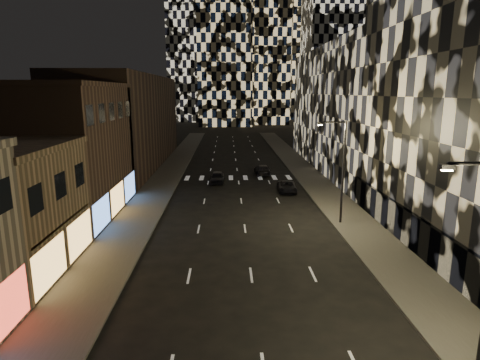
{
  "coord_description": "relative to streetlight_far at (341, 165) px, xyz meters",
  "views": [
    {
      "loc": [
        -1.5,
        -3.89,
        11.56
      ],
      "look_at": [
        -0.68,
        21.31,
        6.0
      ],
      "focal_mm": 30.0,
      "sensor_mm": 36.0,
      "label": 1
    }
  ],
  "objects": [
    {
      "name": "sidewalk_left",
      "position": [
        -18.35,
        20.0,
        -5.28
      ],
      "size": [
        4.0,
        120.0,
        0.15
      ],
      "primitive_type": "cube",
      "color": "#47443F",
      "rests_on": "ground"
    },
    {
      "name": "sidewalk_right",
      "position": [
        1.65,
        20.0,
        -5.28
      ],
      "size": [
        4.0,
        120.0,
        0.15
      ],
      "primitive_type": "cube",
      "color": "#47443F",
      "rests_on": "ground"
    },
    {
      "name": "curb_left",
      "position": [
        -16.25,
        20.0,
        -5.28
      ],
      "size": [
        0.2,
        120.0,
        0.15
      ],
      "primitive_type": "cube",
      "color": "#4C4C47",
      "rests_on": "ground"
    },
    {
      "name": "curb_right",
      "position": [
        -0.45,
        20.0,
        -5.28
      ],
      "size": [
        0.2,
        120.0,
        0.15
      ],
      "primitive_type": "cube",
      "color": "#4C4C47",
      "rests_on": "ground"
    },
    {
      "name": "retail_brown",
      "position": [
        -25.35,
        3.5,
        0.65
      ],
      "size": [
        10.0,
        15.0,
        12.0
      ],
      "primitive_type": "cube",
      "color": "#493529",
      "rests_on": "ground"
    },
    {
      "name": "retail_filler_left",
      "position": [
        -25.35,
        30.0,
        1.65
      ],
      "size": [
        10.0,
        40.0,
        14.0
      ],
      "primitive_type": "cube",
      "color": "#493529",
      "rests_on": "ground"
    },
    {
      "name": "midrise_base",
      "position": [
        3.95,
        -5.5,
        -3.85
      ],
      "size": [
        0.6,
        25.0,
        3.0
      ],
      "primitive_type": "cube",
      "color": "#383838",
      "rests_on": "ground"
    },
    {
      "name": "midrise_filler_right",
      "position": [
        11.65,
        27.0,
        3.65
      ],
      "size": [
        16.0,
        40.0,
        18.0
      ],
      "primitive_type": "cube",
      "color": "#232326",
      "rests_on": "ground"
    },
    {
      "name": "streetlight_far",
      "position": [
        0.0,
        0.0,
        0.0
      ],
      "size": [
        2.55,
        0.25,
        9.0
      ],
      "color": "black",
      "rests_on": "sidewalk_right"
    },
    {
      "name": "car_dark_midlane",
      "position": [
        -11.15,
        16.91,
        -4.63
      ],
      "size": [
        1.86,
        4.32,
        1.45
      ],
      "primitive_type": "imported",
      "rotation": [
        0.0,
        0.0,
        -0.03
      ],
      "color": "black",
      "rests_on": "ground"
    },
    {
      "name": "car_dark_oncoming",
      "position": [
        -4.85,
        21.84,
        -4.63
      ],
      "size": [
        2.17,
        5.02,
        1.44
      ],
      "primitive_type": "imported",
      "rotation": [
        0.0,
        0.0,
        3.17
      ],
      "color": "black",
      "rests_on": "ground"
    },
    {
      "name": "car_dark_rightlane",
      "position": [
        -2.82,
        11.75,
        -4.73
      ],
      "size": [
        2.32,
        4.6,
        1.25
      ],
      "primitive_type": "imported",
      "rotation": [
        0.0,
        0.0,
        -0.06
      ],
      "color": "black",
      "rests_on": "ground"
    }
  ]
}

